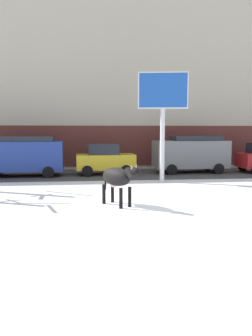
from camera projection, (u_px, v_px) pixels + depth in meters
ground_plane at (146, 203)px, 12.03m from camera, size 120.00×120.00×0.00m
road_strip at (123, 174)px, 20.36m from camera, size 60.00×5.60×0.01m
building_facade at (115, 81)px, 25.61m from camera, size 44.00×6.10×13.00m
cow_black at (118, 178)px, 11.53m from camera, size 1.39×1.81×1.54m
billboard at (163, 97)px, 16.62m from camera, size 2.52×0.61×5.56m
car_blue_van at (23, 155)px, 19.15m from camera, size 4.68×2.28×2.32m
car_yellow_hatchback at (105, 159)px, 20.01m from camera, size 3.57×2.04×1.86m
car_grey_van at (191, 153)px, 20.90m from camera, size 4.68×2.28×2.32m
pedestrian_near_billboard at (78, 156)px, 23.13m from camera, size 0.36×0.24×1.73m
pedestrian_by_cars at (245, 155)px, 24.45m from camera, size 0.36×0.24×1.73m
pedestrian_far_left at (167, 155)px, 23.81m from camera, size 0.36×0.24×1.73m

